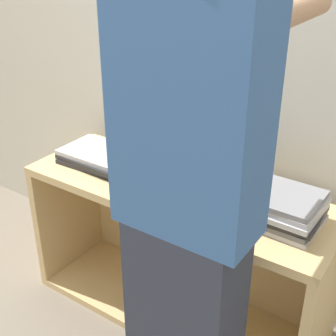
{
  "coord_description": "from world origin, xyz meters",
  "views": [
    {
      "loc": [
        0.9,
        -1.16,
        1.61
      ],
      "look_at": [
        0.0,
        0.16,
        0.78
      ],
      "focal_mm": 50.0,
      "sensor_mm": 36.0,
      "label": 1
    }
  ],
  "objects": [
    {
      "name": "person",
      "position": [
        0.32,
        -0.2,
        0.89
      ],
      "size": [
        0.4,
        0.54,
        1.75
      ],
      "color": "#2D3342",
      "rests_on": "ground_plane"
    },
    {
      "name": "cart",
      "position": [
        0.0,
        0.29,
        0.33
      ],
      "size": [
        1.32,
        0.46,
        0.66
      ],
      "color": "tan",
      "rests_on": "ground_plane"
    },
    {
      "name": "laptop_open",
      "position": [
        0.0,
        0.28,
        0.71
      ],
      "size": [
        0.36,
        0.3,
        0.24
      ],
      "color": "gray",
      "rests_on": "cart"
    },
    {
      "name": "wall_back",
      "position": [
        0.0,
        0.56,
        1.2
      ],
      "size": [
        8.0,
        0.05,
        2.4
      ],
      "color": "beige",
      "rests_on": "ground_plane"
    },
    {
      "name": "laptop_stack_right",
      "position": [
        0.39,
        0.23,
        0.72
      ],
      "size": [
        0.38,
        0.25,
        0.12
      ],
      "color": "#B7B7BC",
      "rests_on": "cart"
    },
    {
      "name": "laptop_stack_left",
      "position": [
        -0.4,
        0.23,
        0.69
      ],
      "size": [
        0.37,
        0.25,
        0.06
      ],
      "color": "#232326",
      "rests_on": "cart"
    }
  ]
}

